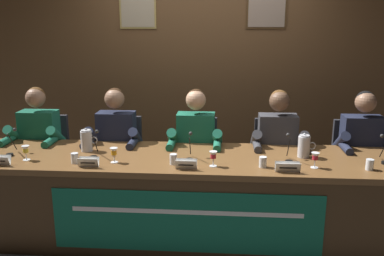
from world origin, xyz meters
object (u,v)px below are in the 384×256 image
Objects in this scene: water_cup_center at (173,160)px; nameplate_right at (288,167)px; chair_far_left at (47,161)px; panelist_center at (195,144)px; panelist_far_left at (37,141)px; panelist_far_right at (363,148)px; microphone_left at (95,148)px; juice_glass_left at (114,152)px; chair_right at (274,167)px; chair_left at (121,163)px; juice_glass_far_left at (26,150)px; chair_center at (197,165)px; water_pitcher_left_side at (87,141)px; water_cup_far_right at (370,165)px; chair_far_right at (354,169)px; nameplate_left at (89,162)px; water_cup_right at (263,163)px; microphone_far_right at (384,154)px; microphone_far_left at (11,146)px; juice_glass_right at (315,157)px; juice_glass_center at (213,156)px; microphone_center at (190,151)px; panelist_left at (115,142)px; microphone_right at (289,152)px; water_cup_left at (75,159)px; panelist_right at (278,146)px; nameplate_center at (186,164)px; water_pitcher_right_side at (304,146)px; conference_table at (191,186)px.

nameplate_right is at bearing -7.43° from water_cup_center.
chair_far_left is 0.74× the size of panelist_center.
panelist_far_right is at bearing 0.00° from panelist_far_left.
panelist_far_left is 5.76× the size of microphone_left.
panelist_center is at bearing 44.99° from juice_glass_left.
chair_left is at bearing 180.00° from chair_right.
chair_center is (1.36, 0.82, -0.38)m from juice_glass_far_left.
water_cup_far_right is at bearing -7.67° from water_pitcher_left_side.
chair_far_right is 10.79× the size of water_cup_far_right.
panelist_far_right is at bearing 42.85° from nameplate_right.
nameplate_left is at bearing -162.44° from panelist_far_right.
microphone_far_right reaches higher than water_cup_right.
microphone_far_left is at bearing 174.06° from water_cup_center.
water_cup_center is at bearing -30.19° from chair_far_left.
panelist_center is 10.04× the size of juice_glass_right.
juice_glass_center is 0.25m from microphone_center.
microphone_left is (0.74, -0.49, 0.09)m from panelist_far_left.
juice_glass_left is 0.81m from juice_glass_center.
panelist_left is 1.59m from chair_right.
microphone_center is (0.12, 0.13, 0.04)m from water_cup_center.
microphone_right is 0.17× the size of panelist_far_right.
water_cup_far_right is 0.40× the size of water_pitcher_left_side.
panelist_center reaches higher than water_cup_far_right.
microphone_left reaches higher than juice_glass_far_left.
water_cup_right is at bearing -25.44° from panelist_left.
juice_glass_right is (2.54, -0.15, 0.01)m from microphone_far_left.
water_cup_center is at bearing -137.81° from chair_right.
panelist_left and panelist_center have the same top height.
panelist_right reaches higher than water_cup_left.
microphone_left is 0.24× the size of chair_right.
microphone_right is (1.58, -0.68, 0.37)m from chair_left.
panelist_far_right is (1.57, 0.49, -0.09)m from microphone_center.
microphone_far_left reaches higher than nameplate_center.
microphone_left is 1.03× the size of water_pitcher_right_side.
microphone_far_left is 2.33m from nameplate_right.
microphone_far_right is at bearing -16.09° from panelist_center.
microphone_far_left is 2.54m from juice_glass_right.
nameplate_left is 0.18× the size of chair_right.
microphone_center is (-0.01, 0.04, 0.29)m from conference_table.
panelist_left is at bearing 63.63° from water_pitcher_left_side.
water_pitcher_left_side is (-1.72, -0.53, 0.39)m from chair_right.
water_pitcher_left_side is at bearing -162.88° from chair_right.
conference_table is 49.30× the size of water_cup_right.
nameplate_left is 1.55m from nameplate_right.
panelist_center reaches higher than microphone_left.
microphone_left is at bearing 168.68° from water_cup_center.
panelist_left is 0.68m from water_cup_left.
juice_glass_far_left is 0.74m from juice_glass_left.
panelist_far_left is (0.00, -0.20, 0.28)m from chair_far_left.
nameplate_right is (1.38, -0.12, -0.05)m from juice_glass_left.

